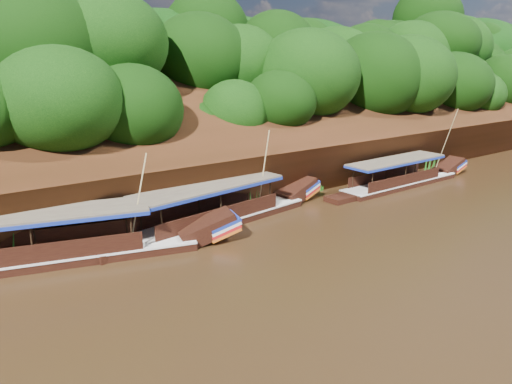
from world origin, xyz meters
The scene contains 6 objects.
ground centered at (0.00, 0.00, 0.00)m, with size 160.00×160.00×0.00m, color black.
riverbank centered at (-0.01, 22.73, 1.89)m, with size 120.00×30.06×19.40m.
boat_0 centered at (14.57, 7.14, 0.50)m, with size 13.70×2.60×6.22m.
boat_1 centered at (-1.33, 8.03, 0.57)m, with size 14.80×4.14×5.88m.
boat_2 centered at (-10.93, 7.57, 0.58)m, with size 16.36×6.21×5.60m.
reeds centered at (-3.50, 9.45, 0.88)m, with size 50.44×2.69×2.10m.
Camera 1 is at (-17.13, -16.44, 9.89)m, focal length 35.00 mm.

